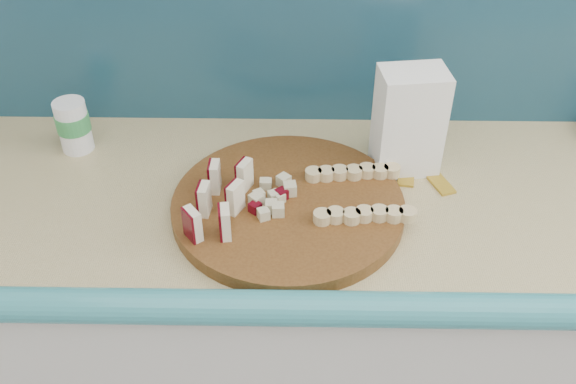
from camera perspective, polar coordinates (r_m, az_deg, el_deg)
The scene contains 9 objects.
kitchen_counter at distance 1.62m, azimuth 9.61°, elevation -12.86°, with size 2.20×0.63×0.91m.
backsplash at distance 1.42m, azimuth 11.30°, elevation 15.12°, with size 2.20×0.02×0.50m, color teal.
cutting_board at distance 1.22m, azimuth 0.00°, elevation -1.24°, with size 0.44×0.44×0.03m, color #48290F.
apple_wedges at distance 1.18m, azimuth -6.13°, elevation -0.59°, with size 0.10×0.18×0.06m.
apple_chunks at distance 1.21m, azimuth -1.36°, elevation -0.40°, with size 0.06×0.07×0.02m.
banana_slices at distance 1.23m, azimuth 6.31°, elevation -0.05°, with size 0.21×0.18×0.02m.
flour_bag at distance 1.31m, azimuth 10.67°, elevation 6.17°, with size 0.13×0.09×0.22m, color white.
canister at distance 1.44m, azimuth -18.54°, elevation 5.68°, with size 0.07×0.07×0.12m.
banana_peel at distance 1.36m, azimuth 10.48°, elevation 2.00°, with size 0.21×0.18×0.01m.
Camera 1 is at (-0.15, 0.50, 1.71)m, focal length 40.00 mm.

